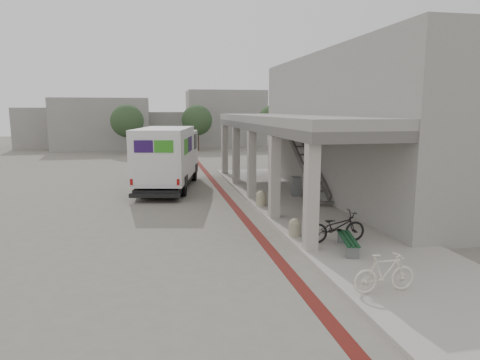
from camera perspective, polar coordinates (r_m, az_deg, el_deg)
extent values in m
plane|color=#676258|center=(16.03, -2.25, -6.18)|extent=(120.00, 120.00, 0.00)
cube|color=#501410|center=(18.11, -0.11, -4.33)|extent=(0.35, 40.00, 0.01)
cube|color=#A29B91|center=(17.08, 11.18, -5.17)|extent=(4.40, 28.00, 0.12)
cube|color=gray|center=(22.05, 15.11, 6.99)|extent=(4.30, 17.00, 7.00)
cube|color=#595653|center=(20.66, 5.67, 7.12)|extent=(3.40, 16.90, 0.35)
cube|color=gray|center=(20.65, 5.69, 8.09)|extent=(3.40, 16.90, 0.35)
cube|color=gray|center=(49.60, -17.88, 7.15)|extent=(10.00, 6.00, 5.50)
cube|color=gray|center=(53.33, -9.81, 6.78)|extent=(8.00, 6.00, 4.00)
cube|color=gray|center=(51.95, -1.97, 8.22)|extent=(9.00, 6.00, 6.50)
cube|color=gray|center=(53.57, -23.91, 6.40)|extent=(7.00, 5.00, 4.50)
cylinder|color=#38281C|center=(43.45, -14.71, 4.99)|extent=(0.36, 0.36, 2.40)
sphere|color=#263B22|center=(43.35, -14.83, 7.62)|extent=(3.20, 3.20, 3.20)
cylinder|color=#38281C|center=(45.58, -5.72, 5.44)|extent=(0.36, 0.36, 2.40)
sphere|color=#263B22|center=(45.48, -5.76, 7.95)|extent=(3.20, 3.20, 3.20)
cylinder|color=#38281C|center=(46.07, 4.41, 5.50)|extent=(0.36, 0.36, 2.40)
sphere|color=#263B22|center=(45.98, 4.44, 7.99)|extent=(3.20, 3.20, 3.20)
cube|color=black|center=(23.78, -9.50, -0.15)|extent=(3.58, 7.51, 0.31)
cube|color=silver|center=(22.66, -10.00, 3.45)|extent=(3.51, 5.75, 2.68)
cube|color=silver|center=(26.17, -8.60, 3.93)|extent=(2.82, 2.42, 2.37)
cube|color=silver|center=(27.32, -8.20, 2.31)|extent=(2.35, 1.07, 0.83)
cube|color=black|center=(26.93, -8.35, 5.30)|extent=(2.32, 0.95, 1.08)
cube|color=black|center=(20.20, -11.29, -2.04)|extent=(2.38, 0.73, 0.19)
cube|color=#28114E|center=(23.58, -12.70, 4.72)|extent=(0.31, 1.42, 0.77)
cube|color=#2F881D|center=(22.08, -13.61, 4.39)|extent=(0.31, 1.42, 0.77)
cube|color=#28114E|center=(20.05, -12.75, 4.38)|extent=(0.86, 0.21, 0.57)
cube|color=#2F881D|center=(19.86, -10.14, 4.42)|extent=(0.86, 0.21, 0.57)
cylinder|color=black|center=(26.57, -10.82, 0.92)|extent=(0.47, 0.97, 0.93)
cylinder|color=black|center=(26.24, -6.17, 0.93)|extent=(0.47, 0.97, 0.93)
cylinder|color=black|center=(22.00, -13.20, -0.90)|extent=(0.47, 0.97, 0.93)
cylinder|color=black|center=(21.59, -7.60, -0.93)|extent=(0.47, 0.97, 0.93)
cube|color=slate|center=(12.66, 14.80, -9.35)|extent=(0.37, 0.16, 0.36)
cube|color=slate|center=(13.99, 13.62, -7.50)|extent=(0.37, 0.16, 0.36)
cube|color=#133B20|center=(13.24, 13.65, -7.57)|extent=(0.52, 1.68, 0.04)
cube|color=#133B20|center=(13.26, 14.22, -7.56)|extent=(0.52, 1.68, 0.04)
cube|color=#133B20|center=(13.29, 14.78, -7.55)|extent=(0.52, 1.68, 0.04)
cylinder|color=gray|center=(14.52, 7.30, -6.61)|extent=(0.40, 0.40, 0.40)
sphere|color=gray|center=(14.46, 7.32, -5.86)|extent=(0.40, 0.40, 0.40)
cylinder|color=tan|center=(18.84, 2.82, -2.75)|extent=(0.45, 0.45, 0.45)
sphere|color=tan|center=(18.80, 2.82, -2.08)|extent=(0.45, 0.45, 0.45)
cube|color=slate|center=(21.08, 7.46, -0.84)|extent=(0.47, 0.59, 0.93)
imported|color=black|center=(13.98, 12.71, -6.10)|extent=(1.91, 0.68, 1.00)
imported|color=silver|center=(10.59, 18.72, -11.66)|extent=(1.56, 0.49, 0.93)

